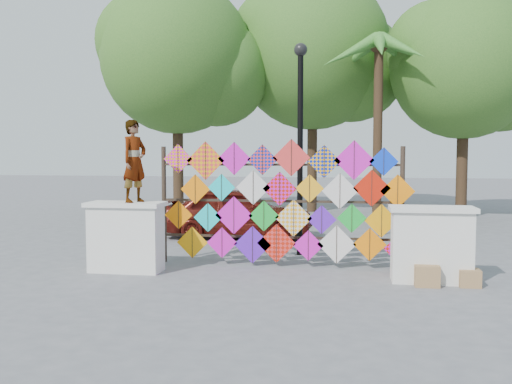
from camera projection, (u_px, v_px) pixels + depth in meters
ground at (274, 274)px, 10.24m from camera, size 80.00×80.00×0.00m
parapet_left at (126, 236)px, 10.43m from camera, size 1.40×0.65×1.28m
parapet_right at (431, 244)px, 9.57m from camera, size 1.40×0.65×1.28m
kite_rack at (284, 203)px, 10.86m from camera, size 4.97×0.24×2.44m
tree_west at (180, 59)px, 19.46m from camera, size 5.85×5.20×8.01m
tree_mid at (316, 53)px, 20.68m from camera, size 6.30×5.60×8.61m
tree_east at (467, 66)px, 18.47m from camera, size 5.40×4.80×7.42m
palm_tree at (379, 62)px, 17.43m from camera, size 3.62×3.62×5.83m
vendor_woman at (134, 161)px, 10.30m from camera, size 0.54×0.64×1.49m
sedan at (237, 212)px, 14.60m from camera, size 3.97×1.87×1.31m
lamppost at (300, 128)px, 11.98m from camera, size 0.28×0.28×4.46m
cardboard_box_near at (427, 275)px, 9.32m from camera, size 0.39×0.35×0.35m
cardboard_box_far at (469, 278)px, 9.28m from camera, size 0.34×0.31×0.28m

